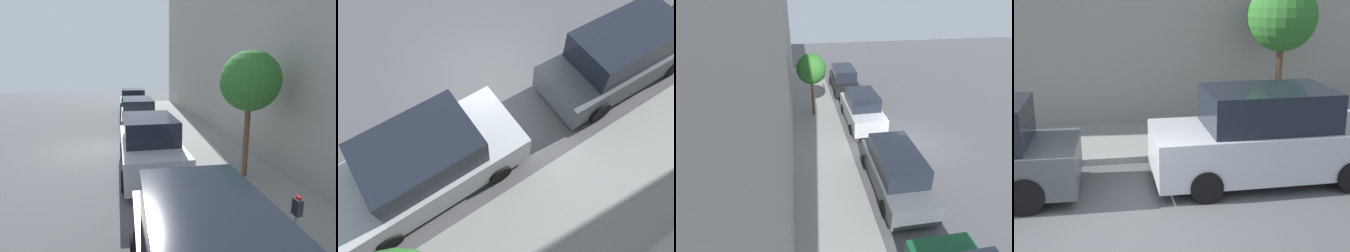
# 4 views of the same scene
# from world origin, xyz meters

# --- Properties ---
(ground_plane) EXTENTS (60.00, 60.00, 0.00)m
(ground_plane) POSITION_xyz_m (0.00, 0.00, 0.00)
(ground_plane) COLOR #515154
(sidewalk) EXTENTS (2.93, 32.00, 0.15)m
(sidewalk) POSITION_xyz_m (4.97, 0.00, 0.07)
(sidewalk) COLOR gray
(sidewalk) RESTS_ON ground_plane
(parked_suv_second) EXTENTS (2.08, 4.81, 1.98)m
(parked_suv_second) POSITION_xyz_m (2.12, -2.99, 0.93)
(parked_suv_second) COLOR #B7BABF
(parked_suv_second) RESTS_ON ground_plane
(street_tree) EXTENTS (1.86, 1.86, 4.02)m
(street_tree) POSITION_xyz_m (5.09, -4.35, 3.22)
(street_tree) COLOR brown
(street_tree) RESTS_ON sidewalk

